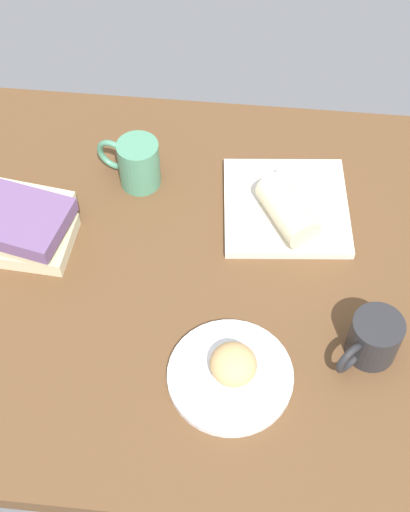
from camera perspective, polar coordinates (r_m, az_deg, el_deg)
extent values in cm
cube|color=brown|center=(132.94, -1.54, -1.42)|extent=(110.00, 90.00, 4.00)
cylinder|color=white|center=(119.24, 2.03, -9.57)|extent=(20.91, 20.91, 1.40)
ellipsoid|color=tan|center=(116.39, 2.28, -8.65)|extent=(9.94, 10.05, 5.43)
cube|color=silver|center=(139.98, 6.48, 3.93)|extent=(26.12, 26.12, 1.60)
cylinder|color=silver|center=(141.98, 6.57, 6.13)|extent=(4.75, 4.75, 2.56)
cylinder|color=#D1562C|center=(141.26, 6.61, 6.40)|extent=(3.89, 3.89, 0.40)
cylinder|color=beige|center=(134.07, 6.63, 3.65)|extent=(12.76, 15.37, 6.62)
cube|color=beige|center=(137.68, -14.47, 1.41)|extent=(19.86, 13.94, 3.19)
cube|color=beige|center=(137.17, -15.25, 2.93)|extent=(21.93, 18.44, 2.85)
cube|color=#6B4C7A|center=(133.71, -15.57, 3.11)|extent=(24.33, 17.71, 3.18)
cylinder|color=#4C8C6B|center=(141.32, -5.29, 7.34)|extent=(8.15, 8.15, 10.26)
cylinder|color=#A16B33|center=(138.08, -5.43, 8.63)|extent=(6.69, 6.69, 0.40)
torus|color=#4C8C6B|center=(143.56, -7.34, 8.02)|extent=(7.34, 3.54, 7.35)
cylinder|color=#262628|center=(121.58, 13.38, -6.37)|extent=(8.57, 8.57, 8.78)
cylinder|color=olive|center=(118.39, 13.73, -5.46)|extent=(7.02, 7.02, 0.40)
torus|color=#262628|center=(118.91, 11.55, -7.96)|extent=(5.36, 5.48, 6.47)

